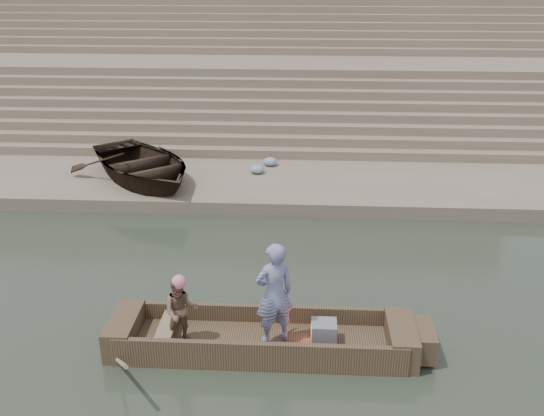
# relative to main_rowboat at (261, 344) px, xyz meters

# --- Properties ---
(ground) EXTENTS (120.00, 120.00, 0.00)m
(ground) POSITION_rel_main_rowboat_xyz_m (-3.48, 0.21, -0.11)
(ground) COLOR #262E23
(ground) RESTS_ON ground
(lower_landing) EXTENTS (32.00, 4.00, 0.40)m
(lower_landing) POSITION_rel_main_rowboat_xyz_m (-3.48, 8.21, 0.09)
(lower_landing) COLOR #81705C
(lower_landing) RESTS_ON ground
(mid_landing) EXTENTS (32.00, 3.00, 2.80)m
(mid_landing) POSITION_rel_main_rowboat_xyz_m (-3.48, 15.71, 1.29)
(mid_landing) COLOR #81705C
(mid_landing) RESTS_ON ground
(upper_landing) EXTENTS (32.00, 3.00, 5.20)m
(upper_landing) POSITION_rel_main_rowboat_xyz_m (-3.48, 22.71, 2.49)
(upper_landing) COLOR #81705C
(upper_landing) RESTS_ON ground
(ghat_steps) EXTENTS (32.00, 11.00, 5.20)m
(ghat_steps) POSITION_rel_main_rowboat_xyz_m (-3.48, 17.40, 1.69)
(ghat_steps) COLOR #81705C
(ghat_steps) RESTS_ON ground
(main_rowboat) EXTENTS (5.00, 1.30, 0.22)m
(main_rowboat) POSITION_rel_main_rowboat_xyz_m (0.00, 0.00, 0.00)
(main_rowboat) COLOR brown
(main_rowboat) RESTS_ON ground
(rowboat_trim) EXTENTS (6.04, 2.63, 1.97)m
(rowboat_trim) POSITION_rel_main_rowboat_xyz_m (0.21, -0.01, 0.20)
(rowboat_trim) COLOR brown
(rowboat_trim) RESTS_ON ground
(standing_man) EXTENTS (0.85, 0.73, 1.96)m
(standing_man) POSITION_rel_main_rowboat_xyz_m (0.24, -0.01, 1.09)
(standing_man) COLOR navy
(standing_man) RESTS_ON main_rowboat
(rowing_man) EXTENTS (0.73, 0.62, 1.30)m
(rowing_man) POSITION_rel_main_rowboat_xyz_m (-1.43, -0.16, 0.76)
(rowing_man) COLOR #267255
(rowing_man) RESTS_ON main_rowboat
(television) EXTENTS (0.46, 0.42, 0.40)m
(television) POSITION_rel_main_rowboat_xyz_m (1.14, -0.00, 0.31)
(television) COLOR slate
(television) RESTS_ON main_rowboat
(beached_rowboat) EXTENTS (5.68, 5.90, 1.00)m
(beached_rowboat) POSITION_rel_main_rowboat_xyz_m (-4.20, 7.95, 0.79)
(beached_rowboat) COLOR #2D2116
(beached_rowboat) RESTS_ON lower_landing
(cloth_bundles) EXTENTS (11.94, 1.22, 0.26)m
(cloth_bundles) POSITION_rel_main_rowboat_xyz_m (-4.36, 9.08, 0.42)
(cloth_bundles) COLOR #3F5999
(cloth_bundles) RESTS_ON lower_landing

